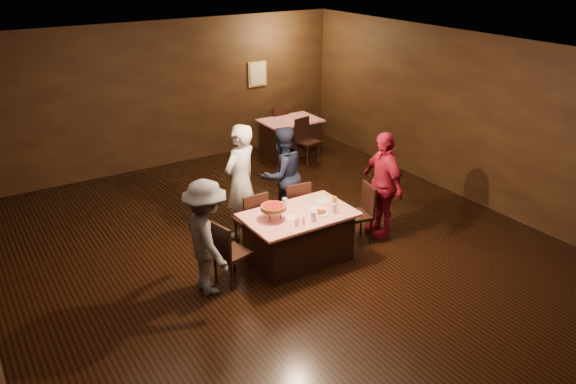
# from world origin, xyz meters

# --- Properties ---
(room) EXTENTS (10.00, 10.04, 3.02)m
(room) POSITION_xyz_m (0.00, 0.01, 2.14)
(room) COLOR black
(room) RESTS_ON ground
(main_table) EXTENTS (1.60, 1.00, 0.77)m
(main_table) POSITION_xyz_m (0.11, 0.11, 0.39)
(main_table) COLOR red
(main_table) RESTS_ON ground
(back_table) EXTENTS (1.30, 0.90, 0.77)m
(back_table) POSITION_xyz_m (2.59, 4.20, 0.39)
(back_table) COLOR red
(back_table) RESTS_ON ground
(chair_far_left) EXTENTS (0.43, 0.43, 0.95)m
(chair_far_left) POSITION_xyz_m (-0.29, 0.86, 0.47)
(chair_far_left) COLOR black
(chair_far_left) RESTS_ON ground
(chair_far_right) EXTENTS (0.48, 0.48, 0.95)m
(chair_far_right) POSITION_xyz_m (0.51, 0.86, 0.47)
(chair_far_right) COLOR black
(chair_far_right) RESTS_ON ground
(chair_end_left) EXTENTS (0.50, 0.50, 0.95)m
(chair_end_left) POSITION_xyz_m (-0.99, 0.11, 0.47)
(chair_end_left) COLOR black
(chair_end_left) RESTS_ON ground
(chair_end_right) EXTENTS (0.50, 0.50, 0.95)m
(chair_end_right) POSITION_xyz_m (1.21, 0.11, 0.47)
(chair_end_right) COLOR black
(chair_end_right) RESTS_ON ground
(chair_back_near) EXTENTS (0.49, 0.49, 0.95)m
(chair_back_near) POSITION_xyz_m (2.59, 3.50, 0.47)
(chair_back_near) COLOR black
(chair_back_near) RESTS_ON ground
(chair_back_far) EXTENTS (0.43, 0.43, 0.95)m
(chair_back_far) POSITION_xyz_m (2.59, 4.80, 0.47)
(chair_back_far) COLOR black
(chair_back_far) RESTS_ON ground
(diner_white_jacket) EXTENTS (0.80, 0.68, 1.87)m
(diner_white_jacket) POSITION_xyz_m (-0.21, 1.29, 0.93)
(diner_white_jacket) COLOR beige
(diner_white_jacket) RESTS_ON ground
(diner_navy_hoodie) EXTENTS (0.87, 0.71, 1.66)m
(diner_navy_hoodie) POSITION_xyz_m (0.62, 1.39, 0.83)
(diner_navy_hoodie) COLOR black
(diner_navy_hoodie) RESTS_ON ground
(diner_grey_knit) EXTENTS (0.65, 1.07, 1.62)m
(diner_grey_knit) POSITION_xyz_m (-1.36, 0.09, 0.81)
(diner_grey_knit) COLOR #5B5C60
(diner_grey_knit) RESTS_ON ground
(diner_red_shirt) EXTENTS (0.57, 1.07, 1.74)m
(diner_red_shirt) POSITION_xyz_m (1.70, 0.12, 0.87)
(diner_red_shirt) COLOR maroon
(diner_red_shirt) RESTS_ON ground
(pizza_stand) EXTENTS (0.38, 0.38, 0.22)m
(pizza_stand) POSITION_xyz_m (-0.29, 0.16, 0.95)
(pizza_stand) COLOR black
(pizza_stand) RESTS_ON main_table
(plate_with_slice) EXTENTS (0.25, 0.25, 0.06)m
(plate_with_slice) POSITION_xyz_m (0.36, -0.07, 0.80)
(plate_with_slice) COLOR white
(plate_with_slice) RESTS_ON main_table
(plate_empty) EXTENTS (0.25, 0.25, 0.01)m
(plate_empty) POSITION_xyz_m (0.66, 0.26, 0.78)
(plate_empty) COLOR white
(plate_empty) RESTS_ON main_table
(glass_front_left) EXTENTS (0.08, 0.08, 0.14)m
(glass_front_left) POSITION_xyz_m (0.16, -0.19, 0.84)
(glass_front_left) COLOR silver
(glass_front_left) RESTS_ON main_table
(glass_front_right) EXTENTS (0.08, 0.08, 0.14)m
(glass_front_right) POSITION_xyz_m (0.56, -0.14, 0.84)
(glass_front_right) COLOR silver
(glass_front_right) RESTS_ON main_table
(glass_amber) EXTENTS (0.08, 0.08, 0.14)m
(glass_amber) POSITION_xyz_m (0.71, 0.06, 0.84)
(glass_amber) COLOR #BF7F26
(glass_amber) RESTS_ON main_table
(glass_back) EXTENTS (0.08, 0.08, 0.14)m
(glass_back) POSITION_xyz_m (0.06, 0.41, 0.84)
(glass_back) COLOR silver
(glass_back) RESTS_ON main_table
(condiments) EXTENTS (0.17, 0.10, 0.09)m
(condiments) POSITION_xyz_m (-0.07, -0.17, 0.82)
(condiments) COLOR silver
(condiments) RESTS_ON main_table
(napkin_center) EXTENTS (0.19, 0.19, 0.01)m
(napkin_center) POSITION_xyz_m (0.41, 0.11, 0.77)
(napkin_center) COLOR white
(napkin_center) RESTS_ON main_table
(napkin_left) EXTENTS (0.21, 0.21, 0.01)m
(napkin_left) POSITION_xyz_m (-0.04, 0.06, 0.77)
(napkin_left) COLOR white
(napkin_left) RESTS_ON main_table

